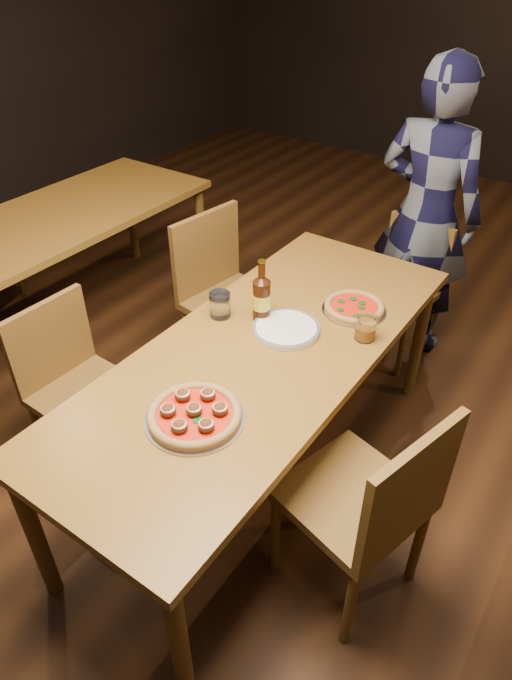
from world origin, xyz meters
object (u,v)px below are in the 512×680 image
Objects in this scene: chair_main_sw at (235,302)px; chair_main_e at (353,496)px; amber_glass at (366,328)px; table_main at (263,362)px; pizza_meatball at (194,414)px; plate_stack at (286,329)px; chair_end at (397,292)px; water_glass at (220,305)px; pizza_margherita at (354,307)px; chair_main_nw at (86,393)px; table_left at (49,230)px; beer_bottle at (262,299)px; diner at (426,214)px.

chair_main_sw is 1.02× the size of chair_main_e.
table_main is at bearing -136.07° from amber_glass.
plate_stack is (-0.02, 0.61, -0.01)m from pizza_meatball.
amber_glass is (0.22, -0.95, 0.39)m from chair_end.
water_glass is 0.62m from amber_glass.
water_glass is (-0.45, -0.36, 0.04)m from pizza_margherita.
pizza_meatball is at bearing -84.53° from chair_end.
chair_main_nw is at bearing -68.52° from chair_main_e.
table_left is 1.59m from beer_bottle.
chair_main_e reaches higher than chair_main_nw.
table_left is at bearing 174.83° from plate_stack.
water_glass is 1.06× the size of amber_glass.
chair_main_sw is 0.59× the size of diner.
chair_main_sw is 3.50× the size of pizza_margherita.
chair_main_sw is at bearing 172.78° from pizza_margherita.
amber_glass is (0.99, 0.66, 0.37)m from chair_main_nw.
chair_main_e is at bearing -61.26° from pizza_margherita.
chair_end is (0.62, 0.70, -0.07)m from chair_main_sw.
diner is (0.02, 0.20, 0.41)m from chair_end.
beer_bottle is at bearing -163.86° from amber_glass.
chair_end is at bearing 103.02° from amber_glass.
table_left is 7.35× the size of beer_bottle.
table_left is 2.30× the size of chair_main_nw.
pizza_margherita is (0.14, 0.91, -0.01)m from pizza_meatball.
chair_main_e reaches higher than table_main.
water_glass is (-0.16, -0.08, -0.04)m from beer_bottle.
pizza_margherita is 2.64× the size of amber_glass.
chair_main_e reaches higher than amber_glass.
pizza_meatball is 0.63m from water_glass.
chair_main_e is 1.76m from diner.
chair_end is 0.50× the size of diner.
chair_main_e reaches higher than table_left.
beer_bottle is at bearing 83.93° from diner.
table_main is 7.35× the size of beer_bottle.
table_main is 1.45m from diner.
pizza_meatball is (-0.51, -0.23, 0.30)m from chair_main_e.
chair_main_nw reaches higher than table_left.
beer_bottle is at bearing -93.73° from chair_end.
chair_main_e is at bearing -23.19° from table_main.
beer_bottle is 0.44m from amber_glass.
chair_end is at bearing -147.55° from chair_main_e.
pizza_meatball is at bearing 91.95° from diner.
beer_bottle reaches higher than chair_main_e.
chair_main_e is 3.50× the size of plate_stack.
chair_main_sw reaches higher than table_left.
pizza_meatball is (1.73, -0.76, 0.09)m from table_left.
table_main is at bearing -10.01° from table_left.
chair_main_e is 1.54m from chair_end.
table_main is at bearing -17.06° from water_glass.
chair_main_sw reaches higher than pizza_margherita.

